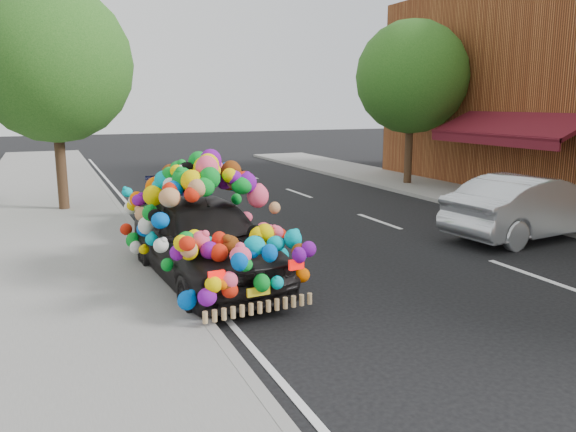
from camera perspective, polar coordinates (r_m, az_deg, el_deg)
name	(u,v)px	position (r m, az deg, el deg)	size (l,w,h in m)	color
ground	(356,303)	(8.74, 6.88, -8.80)	(100.00, 100.00, 0.00)	black
sidewalk	(51,348)	(7.65, -22.91, -12.21)	(4.00, 60.00, 0.12)	gray
kerb	(206,323)	(7.87, -8.34, -10.69)	(0.15, 60.00, 0.13)	gray
footpath_far	(573,219)	(16.23, 26.99, -0.29)	(3.00, 40.00, 0.12)	gray
lane_markings	(531,275)	(10.93, 23.49, -5.50)	(6.00, 50.00, 0.01)	silver
tree_near_sidewalk	(53,64)	(16.59, -22.77, 14.08)	(4.20, 4.20, 6.13)	#332114
tree_far_b	(412,77)	(20.98, 12.45, 13.60)	(4.00, 4.00, 5.90)	#332114
plush_art_car	(204,219)	(9.56, -8.49, -0.30)	(2.40, 4.66, 2.13)	black
navy_sedan	(184,212)	(12.73, -10.53, 0.42)	(1.73, 4.26, 1.24)	black
silver_hatchback	(531,207)	(13.78, 23.47, 0.88)	(1.51, 4.32, 1.42)	#B5B9BD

